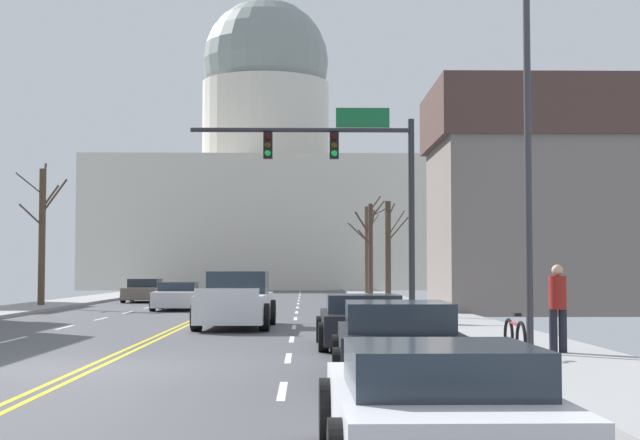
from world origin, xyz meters
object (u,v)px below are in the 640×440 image
object	(u,v)px
sedan_near_02	(396,343)
bicycle_parked	(515,338)
pickup_truck_near_00	(236,303)
sedan_near_03	(437,408)
street_lamp_right	(513,99)
signal_gantry	(351,168)
sedan_oncoming_00	(178,297)
sedan_near_01	(362,322)
pedestrian_00	(558,304)
sedan_oncoming_01	(144,291)

from	to	relation	value
sedan_near_02	bicycle_parked	distance (m)	3.69
pickup_truck_near_00	sedan_near_03	distance (m)	21.19
street_lamp_right	bicycle_parked	distance (m)	4.69
sedan_near_02	signal_gantry	bearing A→B (deg)	89.39
pickup_truck_near_00	sedan_near_03	world-z (taller)	pickup_truck_near_00
street_lamp_right	signal_gantry	bearing A→B (deg)	99.21
pickup_truck_near_00	sedan_oncoming_00	distance (m)	13.57
pickup_truck_near_00	bicycle_parked	world-z (taller)	pickup_truck_near_00
signal_gantry	pickup_truck_near_00	size ratio (longest dim) A/B	1.42
sedan_near_01	pedestrian_00	distance (m)	4.87
sedan_near_03	pedestrian_00	bearing A→B (deg)	69.67
sedan_near_01	sedan_near_03	distance (m)	13.43
sedan_oncoming_00	sedan_near_03	bearing A→B (deg)	-78.78
pickup_truck_near_00	sedan_oncoming_00	bearing A→B (deg)	104.98
signal_gantry	street_lamp_right	distance (m)	15.30
sedan_near_03	sedan_oncoming_00	size ratio (longest dim) A/B	0.96
sedan_near_03	bicycle_parked	bearing A→B (deg)	73.62
street_lamp_right	sedan_oncoming_00	xyz separation A→B (m)	(-9.67, 23.92, -4.53)
signal_gantry	sedan_near_01	bearing A→B (deg)	-91.56
pickup_truck_near_00	sedan_near_01	bearing A→B (deg)	-65.66
sedan_near_03	sedan_oncoming_00	world-z (taller)	sedan_oncoming_00
sedan_oncoming_01	bicycle_parked	xyz separation A→B (m)	(12.71, -35.25, -0.11)
street_lamp_right	sedan_oncoming_01	world-z (taller)	street_lamp_right
street_lamp_right	sedan_near_01	world-z (taller)	street_lamp_right
sedan_oncoming_00	sedan_oncoming_01	bearing A→B (deg)	106.92
sedan_oncoming_00	pickup_truck_near_00	bearing A→B (deg)	-75.02
sedan_oncoming_00	sedan_oncoming_01	xyz separation A→B (m)	(-3.21, 10.56, 0.02)
signal_gantry	sedan_near_03	xyz separation A→B (m)	(-0.48, -25.22, -4.84)
bicycle_parked	signal_gantry	bearing A→B (deg)	98.16
signal_gantry	sedan_near_01	size ratio (longest dim) A/B	1.78
sedan_oncoming_01	bicycle_parked	distance (m)	37.47
sedan_oncoming_00	bicycle_parked	xyz separation A→B (m)	(9.50, -24.69, -0.09)
street_lamp_right	sedan_oncoming_01	distance (m)	37.08
sedan_near_01	bicycle_parked	world-z (taller)	sedan_near_01
street_lamp_right	pickup_truck_near_00	distance (m)	13.19
sedan_near_02	sedan_oncoming_01	size ratio (longest dim) A/B	1.02
pedestrian_00	sedan_oncoming_01	bearing A→B (deg)	111.81
signal_gantry	sedan_near_03	distance (m)	25.68
sedan_oncoming_00	pedestrian_00	bearing A→B (deg)	-66.11
signal_gantry	bicycle_parked	distance (m)	16.75
street_lamp_right	sedan_near_03	size ratio (longest dim) A/B	1.95
sedan_oncoming_01	sedan_oncoming_00	bearing A→B (deg)	-73.08
sedan_near_03	sedan_oncoming_00	xyz separation A→B (m)	(-6.75, 34.04, 0.05)
pedestrian_00	signal_gantry	bearing A→B (deg)	102.48
pickup_truck_near_00	sedan_near_02	xyz separation A→B (m)	(3.52, -14.32, -0.16)
sedan_oncoming_00	pedestrian_00	world-z (taller)	pedestrian_00
sedan_near_02	bicycle_parked	world-z (taller)	sedan_near_02
pickup_truck_near_00	sedan_near_03	xyz separation A→B (m)	(3.24, -20.94, -0.23)
signal_gantry	pedestrian_00	xyz separation A→B (m)	(3.32, -14.98, -4.27)
sedan_oncoming_00	sedan_near_02	bearing A→B (deg)	-75.63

